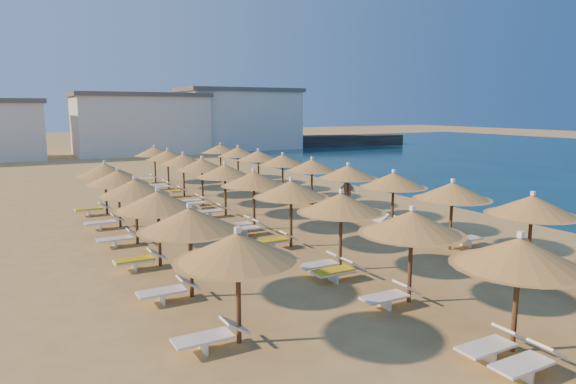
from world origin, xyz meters
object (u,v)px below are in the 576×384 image
jetty (305,141)px  parasol_row_west (254,180)px  beachgoer_c (347,192)px  beachgoer_b (347,192)px  parasol_row_east (348,173)px

jetty → parasol_row_west: (-28.70, -43.20, 1.55)m
beachgoer_c → beachgoer_b: 0.09m
parasol_row_west → parasol_row_east: bearing=0.0°
parasol_row_east → beachgoer_c: parasol_row_east is taller
parasol_row_east → beachgoer_b: 3.48m
jetty → parasol_row_east: bearing=-107.6°
jetty → parasol_row_east: parasol_row_east is taller
jetty → beachgoer_b: size_ratio=18.29×
parasol_row_east → beachgoer_c: bearing=54.6°
parasol_row_east → beachgoer_b: size_ratio=22.78×
parasol_row_west → beachgoer_c: bearing=20.4°
beachgoer_c → beachgoer_b: (-0.05, -0.07, 0.02)m
parasol_row_east → beachgoer_b: parasol_row_east is taller
parasol_row_west → beachgoer_b: 7.65m
parasol_row_east → jetty: bearing=61.5°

